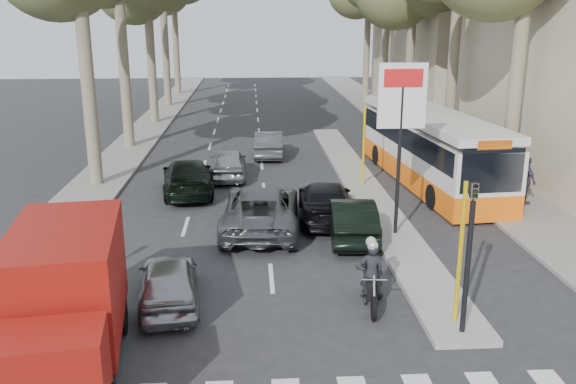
# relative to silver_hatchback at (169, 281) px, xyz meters

# --- Properties ---
(ground) EXTENTS (120.00, 120.00, 0.00)m
(ground) POSITION_rel_silver_hatchback_xyz_m (3.50, -0.60, -0.61)
(ground) COLOR #28282B
(ground) RESTS_ON ground
(sidewalk_right) EXTENTS (3.20, 70.00, 0.12)m
(sidewalk_right) POSITION_rel_silver_hatchback_xyz_m (12.10, 24.40, -0.55)
(sidewalk_right) COLOR gray
(sidewalk_right) RESTS_ON ground
(median_left) EXTENTS (2.40, 64.00, 0.12)m
(median_left) POSITION_rel_silver_hatchback_xyz_m (-4.50, 27.40, -0.55)
(median_left) COLOR gray
(median_left) RESTS_ON ground
(traffic_island) EXTENTS (1.50, 26.00, 0.16)m
(traffic_island) POSITION_rel_silver_hatchback_xyz_m (6.75, 10.40, -0.53)
(traffic_island) COLOR gray
(traffic_island) RESTS_ON ground
(building_far) EXTENTS (11.00, 20.00, 16.00)m
(building_far) POSITION_rel_silver_hatchback_xyz_m (19.00, 33.40, 7.39)
(building_far) COLOR #B7A88E
(building_far) RESTS_ON ground
(billboard) EXTENTS (1.50, 12.10, 5.60)m
(billboard) POSITION_rel_silver_hatchback_xyz_m (6.75, 4.40, 3.09)
(billboard) COLOR yellow
(billboard) RESTS_ON ground
(traffic_light_island) EXTENTS (0.16, 0.41, 3.60)m
(traffic_light_island) POSITION_rel_silver_hatchback_xyz_m (6.75, -2.10, 1.87)
(traffic_light_island) COLOR black
(traffic_light_island) RESTS_ON ground
(silver_hatchback) EXTENTS (1.88, 3.76, 1.23)m
(silver_hatchback) POSITION_rel_silver_hatchback_xyz_m (0.00, 0.00, 0.00)
(silver_hatchback) COLOR #A8AAB0
(silver_hatchback) RESTS_ON ground
(dark_hatchback) EXTENTS (1.65, 4.12, 1.33)m
(dark_hatchback) POSITION_rel_silver_hatchback_xyz_m (5.30, 4.40, 0.05)
(dark_hatchback) COLOR black
(dark_hatchback) RESTS_ON ground
(queue_car_a) EXTENTS (2.81, 5.49, 1.48)m
(queue_car_a) POSITION_rel_silver_hatchback_xyz_m (2.40, 5.40, 0.13)
(queue_car_a) COLOR #52545A
(queue_car_a) RESTS_ON ground
(queue_car_b) EXTENTS (2.20, 4.72, 1.33)m
(queue_car_b) POSITION_rel_silver_hatchback_xyz_m (4.68, 6.40, 0.05)
(queue_car_b) COLOR black
(queue_car_b) RESTS_ON ground
(queue_car_c) EXTENTS (1.63, 3.93, 1.33)m
(queue_car_c) POSITION_rel_silver_hatchback_xyz_m (1.07, 12.40, 0.05)
(queue_car_c) COLOR #97999F
(queue_car_c) RESTS_ON ground
(queue_car_d) EXTENTS (1.54, 4.04, 1.32)m
(queue_car_d) POSITION_rel_silver_hatchback_xyz_m (3.00, 16.65, 0.04)
(queue_car_d) COLOR #4F5157
(queue_car_d) RESTS_ON ground
(queue_car_e) EXTENTS (2.50, 5.00, 1.40)m
(queue_car_e) POSITION_rel_silver_hatchback_xyz_m (-0.50, 10.02, 0.08)
(queue_car_e) COLOR black
(queue_car_e) RESTS_ON ground
(red_truck) EXTENTS (2.71, 5.61, 2.87)m
(red_truck) POSITION_rel_silver_hatchback_xyz_m (-1.63, -2.92, 0.91)
(red_truck) COLOR black
(red_truck) RESTS_ON ground
(city_bus) EXTENTS (3.55, 11.89, 3.09)m
(city_bus) POSITION_rel_silver_hatchback_xyz_m (9.70, 11.15, 1.01)
(city_bus) COLOR orange
(city_bus) RESTS_ON ground
(motorcycle) EXTENTS (0.78, 2.05, 1.75)m
(motorcycle) POSITION_rel_silver_hatchback_xyz_m (5.02, -0.24, 0.18)
(motorcycle) COLOR black
(motorcycle) RESTS_ON ground
(pedestrian_near) EXTENTS (0.75, 1.16, 1.82)m
(pedestrian_near) POSITION_rel_silver_hatchback_xyz_m (12.36, 7.39, 0.41)
(pedestrian_near) COLOR #403550
(pedestrian_near) RESTS_ON sidewalk_right
(pedestrian_far) EXTENTS (1.23, 1.07, 1.77)m
(pedestrian_far) POSITION_rel_silver_hatchback_xyz_m (12.72, 11.39, 0.39)
(pedestrian_far) COLOR #6F6053
(pedestrian_far) RESTS_ON sidewalk_right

